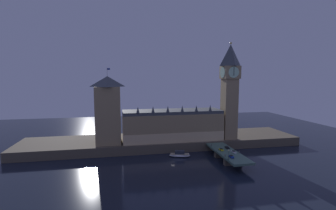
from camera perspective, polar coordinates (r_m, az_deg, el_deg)
The scene contains 15 objects.
ground_plane at distance 165.06m, azimuth 1.15°, elevation -13.14°, with size 400.00×400.00×0.00m, color black.
embankment at distance 200.63m, azimuth -1.23°, elevation -8.56°, with size 220.00×42.00×6.75m.
parliament_hall at distance 191.65m, azimuth 1.02°, elevation -4.68°, with size 76.87×23.20×27.87m.
clock_tower at distance 197.88m, azimuth 14.25°, elevation 3.81°, with size 13.00×13.11×75.80m.
victoria_tower at distance 184.06m, azimuth -13.85°, elevation -1.11°, with size 18.13×18.13×55.65m.
bridge at distance 170.28m, azimuth 13.80°, elevation -11.11°, with size 13.48×46.00×6.07m.
car_northbound_lead at distance 171.79m, azimuth 12.37°, elevation -10.14°, with size 2.09×4.17×1.38m.
car_northbound_trail at distance 158.45m, azimuth 14.62°, elevation -11.60°, with size 2.08×4.00×1.59m.
car_southbound_lead at distance 168.46m, azimuth 15.16°, elevation -10.56°, with size 2.00×4.49×1.38m.
car_southbound_trail at distance 177.25m, azimuth 13.69°, elevation -9.65°, with size 1.95×4.79×1.42m.
pedestrian_near_rail at distance 159.23m, azimuth 13.26°, elevation -11.40°, with size 0.38×0.38×1.77m.
pedestrian_mid_walk at distance 168.28m, azimuth 16.34°, elevation -10.55°, with size 0.38×0.38×1.57m.
pedestrian_far_rail at distance 179.77m, azimuth 10.17°, elevation -9.24°, with size 0.38×0.38×1.78m.
street_lamp_near at distance 153.36m, azimuth 14.02°, elevation -10.95°, with size 1.34×0.60×6.27m.
boat_upstream at distance 173.85m, azimuth 2.77°, elevation -11.55°, with size 15.51×8.46×4.51m.
Camera 1 is at (-33.07, -151.90, 55.47)m, focal length 26.00 mm.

